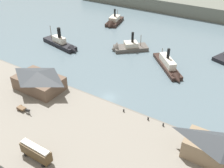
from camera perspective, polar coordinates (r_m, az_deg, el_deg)
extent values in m
plane|color=slate|center=(89.84, -0.68, -2.85)|extent=(320.00, 320.00, 0.00)
cube|color=gray|center=(76.18, -9.95, -10.52)|extent=(110.00, 36.00, 1.20)
cube|color=#666159|center=(87.13, -1.98, -3.74)|extent=(110.00, 0.80, 1.00)
cube|color=brown|center=(94.34, -15.73, 0.26)|extent=(16.69, 10.61, 4.70)
pyramid|color=#33383D|center=(92.62, -16.04, 2.06)|extent=(17.03, 11.14, 2.20)
cube|color=#847056|center=(70.35, 23.37, -14.22)|extent=(18.98, 7.77, 5.13)
cube|color=#4C381E|center=(68.56, -16.41, -14.17)|extent=(8.89, 2.33, 2.92)
cube|color=beige|center=(67.36, -16.64, -13.17)|extent=(8.53, 1.63, 0.50)
cylinder|color=black|center=(68.67, -13.60, -15.86)|extent=(0.90, 0.18, 0.90)
cylinder|color=black|center=(67.72, -15.03, -17.02)|extent=(0.90, 0.18, 0.90)
cylinder|color=black|center=(72.20, -17.22, -13.59)|extent=(0.90, 0.18, 0.90)
cylinder|color=black|center=(71.30, -18.62, -14.64)|extent=(0.90, 0.18, 0.90)
cube|color=brown|center=(86.28, -19.35, -5.01)|extent=(2.76, 1.60, 0.50)
cylinder|color=#4C3828|center=(87.35, -19.28, -4.69)|extent=(1.20, 0.10, 1.20)
cylinder|color=#4C3828|center=(86.64, -20.07, -5.21)|extent=(1.20, 0.10, 1.20)
ellipsoid|color=black|center=(84.27, -18.15, -5.53)|extent=(2.00, 0.70, 0.90)
ellipsoid|color=black|center=(83.21, -17.72, -5.50)|extent=(0.70, 0.32, 0.44)
cylinder|color=black|center=(84.32, -17.71, -5.93)|extent=(0.16, 0.16, 1.00)
cylinder|color=black|center=(84.13, -17.91, -6.07)|extent=(0.16, 0.16, 1.00)
cylinder|color=black|center=(85.11, -18.25, -5.64)|extent=(0.16, 0.16, 1.00)
cylinder|color=black|center=(84.93, -18.45, -5.78)|extent=(0.16, 0.16, 1.00)
cylinder|color=black|center=(77.45, 11.22, -8.80)|extent=(0.44, 0.44, 0.90)
cylinder|color=black|center=(81.18, 2.60, -5.85)|extent=(0.44, 0.44, 0.90)
cylinder|color=black|center=(78.79, 7.97, -7.58)|extent=(0.44, 0.44, 0.90)
cube|color=#514C47|center=(123.38, 4.15, 7.93)|extent=(16.20, 15.68, 1.71)
cone|color=#514C47|center=(121.84, 0.54, 7.69)|extent=(6.28, 6.48, 6.21)
cube|color=beige|center=(122.60, 4.19, 8.74)|extent=(7.88, 7.83, 2.11)
cylinder|color=black|center=(121.42, 4.56, 10.24)|extent=(1.18, 1.18, 4.76)
cylinder|color=brown|center=(123.13, 6.37, 9.55)|extent=(0.24, 0.24, 5.32)
cube|color=black|center=(109.90, 12.00, 3.95)|extent=(18.66, 19.36, 1.49)
cone|color=black|center=(101.11, 14.25, 0.95)|extent=(5.73, 5.73, 4.09)
cube|color=silver|center=(108.91, 12.13, 4.95)|extent=(10.23, 10.58, 2.83)
cylinder|color=black|center=(107.49, 12.32, 6.60)|extent=(1.21, 1.21, 4.06)
cylinder|color=brown|center=(114.15, 10.96, 6.79)|extent=(0.24, 0.24, 4.19)
cube|color=black|center=(157.48, 0.58, 13.57)|extent=(9.72, 17.45, 1.84)
cone|color=black|center=(150.16, -0.48, 12.62)|extent=(6.10, 4.14, 5.58)
cube|color=beige|center=(156.82, 0.59, 14.29)|extent=(6.31, 8.95, 2.32)
cylinder|color=black|center=(156.01, 0.62, 15.46)|extent=(1.10, 1.10, 4.24)
cylinder|color=brown|center=(160.88, 1.19, 15.25)|extent=(0.24, 0.24, 4.91)
cube|color=black|center=(129.52, -11.48, 8.64)|extent=(21.74, 8.82, 1.94)
cone|color=black|center=(121.60, -8.51, 7.32)|extent=(4.58, 4.94, 4.28)
cube|color=silver|center=(128.62, -11.59, 9.59)|extent=(7.92, 4.24, 2.72)
cylinder|color=black|center=(126.77, -11.60, 11.05)|extent=(1.64, 1.64, 4.69)
cylinder|color=brown|center=(132.86, -13.33, 11.06)|extent=(0.24, 0.24, 6.77)
cube|color=#60665B|center=(182.25, 19.38, 15.48)|extent=(180.00, 24.00, 8.00)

